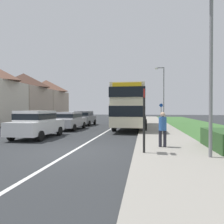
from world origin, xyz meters
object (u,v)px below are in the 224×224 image
(bus_stop_sign, at_px, (144,116))
(street_lamp_near, at_px, (208,39))
(street_lamp_mid, at_px, (163,91))
(double_decker_bus, at_px, (132,106))
(parked_car_grey, at_px, (84,117))
(parked_car_silver, at_px, (70,120))
(pedestrian_at_stop, at_px, (163,128))
(parked_car_white, at_px, (37,123))
(cycle_route_sign, at_px, (161,112))

(bus_stop_sign, distance_m, street_lamp_near, 3.51)
(street_lamp_near, bearing_deg, street_lamp_mid, 89.64)
(double_decker_bus, height_order, bus_stop_sign, double_decker_bus)
(parked_car_grey, relative_size, bus_stop_sign, 1.51)
(parked_car_silver, bearing_deg, bus_stop_sign, -54.59)
(pedestrian_at_stop, relative_size, street_lamp_near, 0.23)
(bus_stop_sign, relative_size, street_lamp_near, 0.35)
(parked_car_silver, relative_size, parked_car_grey, 1.11)
(street_lamp_near, height_order, street_lamp_mid, street_lamp_near)
(parked_car_silver, xyz_separation_m, pedestrian_at_stop, (7.27, -7.75, 0.11))
(double_decker_bus, xyz_separation_m, parked_car_white, (-5.44, -7.69, -1.21))
(parked_car_white, bearing_deg, parked_car_grey, 89.78)
(cycle_route_sign, distance_m, street_lamp_near, 18.57)
(double_decker_bus, xyz_separation_m, parked_car_grey, (-5.41, 2.42, -1.26))
(parked_car_grey, xyz_separation_m, pedestrian_at_stop, (7.39, -12.64, 0.09))
(pedestrian_at_stop, relative_size, bus_stop_sign, 0.64)
(pedestrian_at_stop, relative_size, cycle_route_sign, 0.66)
(parked_car_silver, relative_size, street_lamp_near, 0.59)
(parked_car_grey, xyz_separation_m, bus_stop_sign, (6.58, -13.97, 0.66))
(parked_car_grey, height_order, street_lamp_near, street_lamp_near)
(parked_car_grey, distance_m, street_lamp_near, 17.15)
(cycle_route_sign, bearing_deg, parked_car_grey, -155.30)
(bus_stop_sign, bearing_deg, parked_car_silver, 125.41)
(street_lamp_mid, bearing_deg, parked_car_grey, -156.38)
(double_decker_bus, relative_size, street_lamp_mid, 1.60)
(cycle_route_sign, relative_size, street_lamp_mid, 0.36)
(cycle_route_sign, distance_m, street_lamp_mid, 2.62)
(double_decker_bus, relative_size, parked_car_white, 2.66)
(street_lamp_near, bearing_deg, pedestrian_at_stop, 128.73)
(parked_car_white, distance_m, pedestrian_at_stop, 7.85)
(street_lamp_near, distance_m, street_lamp_mid, 18.24)
(parked_car_white, relative_size, cycle_route_sign, 1.66)
(parked_car_white, height_order, pedestrian_at_stop, parked_car_white)
(street_lamp_mid, bearing_deg, cycle_route_sign, 149.35)
(parked_car_white, bearing_deg, parked_car_silver, 88.28)
(bus_stop_sign, bearing_deg, cycle_route_sign, 83.30)
(double_decker_bus, relative_size, cycle_route_sign, 4.42)
(parked_car_silver, bearing_deg, street_lamp_mid, 45.02)
(double_decker_bus, distance_m, cycle_route_sign, 7.24)
(street_lamp_mid, bearing_deg, double_decker_bus, -118.87)
(parked_car_white, bearing_deg, double_decker_bus, 54.69)
(parked_car_white, height_order, street_lamp_mid, street_lamp_mid)
(parked_car_white, distance_m, street_lamp_near, 10.32)
(parked_car_white, distance_m, parked_car_silver, 5.23)
(pedestrian_at_stop, height_order, street_lamp_near, street_lamp_near)
(cycle_route_sign, bearing_deg, bus_stop_sign, -96.70)
(parked_car_grey, height_order, cycle_route_sign, cycle_route_sign)
(parked_car_white, xyz_separation_m, cycle_route_sign, (8.73, 14.11, 0.49))
(double_decker_bus, distance_m, parked_car_grey, 6.06)
(pedestrian_at_stop, xyz_separation_m, street_lamp_near, (1.37, -1.71, 3.28))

